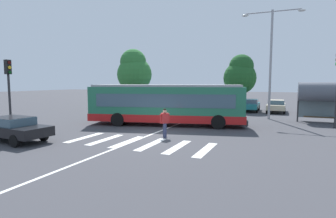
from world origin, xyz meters
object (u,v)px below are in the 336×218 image
Objects in this scene: foreground_sedan at (12,128)px; parked_car_champagne at (276,105)px; pedestrian_crossing_street at (165,121)px; background_tree_right at (240,75)px; parked_car_blue at (159,102)px; city_transit_bus at (166,104)px; bus_stop_shelter at (330,93)px; parked_car_charcoal at (225,104)px; parked_car_silver at (180,103)px; parked_car_white at (202,103)px; traffic_light_near_corner at (9,84)px; background_tree_left at (134,71)px; twin_arm_street_lamp at (271,53)px; parked_car_teal at (250,104)px.

parked_car_champagne is at bearing 58.80° from foreground_sedan.
pedestrian_crossing_street reaches higher than foreground_sedan.
background_tree_right reaches higher than pedestrian_crossing_street.
parked_car_blue is (-8.11, 16.28, -0.20)m from pedestrian_crossing_street.
parked_car_blue is at bearing 117.80° from city_transit_bus.
parked_car_blue is (-6.31, 11.97, -0.82)m from city_transit_bus.
bus_stop_shelter is at bearing 27.73° from city_transit_bus.
parked_car_charcoal is at bearing 145.37° from bus_stop_shelter.
background_tree_right reaches higher than parked_car_blue.
background_tree_right reaches higher than parked_car_silver.
parked_car_blue is at bearing -178.27° from parked_car_silver.
parked_car_silver and parked_car_white have the same top height.
traffic_light_near_corner is (-15.10, -19.56, 2.35)m from parked_car_champagne.
background_tree_left is at bearing 94.69° from traffic_light_near_corner.
parked_car_blue is at bearing -175.09° from parked_car_charcoal.
parked_car_blue is at bearing 158.67° from twin_arm_street_lamp.
parked_car_charcoal is at bearing 9.89° from parked_car_white.
twin_arm_street_lamp is 1.47× the size of background_tree_right.
parked_car_white is 1.00× the size of bus_stop_shelter.
parked_car_charcoal and parked_car_champagne have the same top height.
parked_car_silver is at bearing -173.40° from parked_car_charcoal.
pedestrian_crossing_street is 0.38× the size of parked_car_teal.
foreground_sedan is at bearing -149.61° from pedestrian_crossing_street.
pedestrian_crossing_street is 0.18× the size of twin_arm_street_lamp.
parked_car_teal is 0.48× the size of twin_arm_street_lamp.
parked_car_blue is 1.00× the size of bus_stop_shelter.
parked_car_teal is at bearing 111.47° from twin_arm_street_lamp.
city_transit_bus is at bearing -103.96° from background_tree_right.
parked_car_silver is 0.48× the size of twin_arm_street_lamp.
twin_arm_street_lamp is (5.14, 11.11, 4.83)m from pedestrian_crossing_street.
parked_car_teal is at bearing -33.15° from background_tree_right.
twin_arm_street_lamp is at bearing -68.53° from parked_car_teal.
parked_car_white and parked_car_champagne have the same top height.
parked_car_charcoal is (7.27, 21.24, 0.00)m from foreground_sedan.
parked_car_white is 9.42m from background_tree_left.
city_transit_bus is 2.61× the size of parked_car_blue.
foreground_sedan and parked_car_silver have the same top height.
parked_car_champagne is 7.69m from twin_arm_street_lamp.
parked_car_champagne is (5.55, -0.08, 0.00)m from parked_car_charcoal.
parked_car_teal is at bearing 4.03° from parked_car_silver.
bus_stop_shelter is at bearing -9.97° from twin_arm_street_lamp.
background_tree_left is at bearing -169.10° from parked_car_silver.
twin_arm_street_lamp is (-4.50, 0.79, 3.38)m from bus_stop_shelter.
city_transit_bus is 10.54m from traffic_light_near_corner.
city_transit_bus is at bearing -152.27° from bus_stop_shelter.
twin_arm_street_lamp reaches higher than city_transit_bus.
twin_arm_street_lamp is (6.93, 6.80, 4.21)m from city_transit_bus.
parked_car_teal is (2.84, 16.94, -0.20)m from pedestrian_crossing_street.
pedestrian_crossing_street is 8.44m from foreground_sedan.
background_tree_right is at bearing 118.23° from twin_arm_street_lamp.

